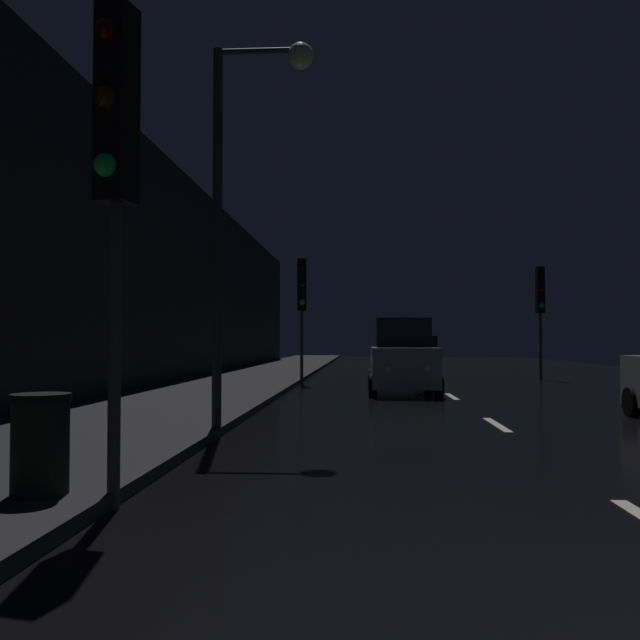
{
  "coord_description": "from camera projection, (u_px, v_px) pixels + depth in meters",
  "views": [
    {
      "loc": [
        -2.49,
        -2.86,
        1.57
      ],
      "look_at": [
        -3.75,
        17.05,
        2.19
      ],
      "focal_mm": 38.64,
      "sensor_mm": 36.0,
      "label": 1
    }
  ],
  "objects": [
    {
      "name": "car_distant_taillights",
      "position": [
        425.0,
        352.0,
        43.46
      ],
      "size": [
        1.74,
        3.76,
        1.9
      ],
      "rotation": [
        0.0,
        0.0,
        1.57
      ],
      "color": "#0F3819",
      "rests_on": "ground"
    },
    {
      "name": "lane_centerline",
      "position": [
        440.0,
        389.0,
        22.31
      ],
      "size": [
        0.16,
        35.76,
        0.01
      ],
      "color": "beige",
      "rests_on": "ground"
    },
    {
      "name": "sidewalk_left",
      "position": [
        250.0,
        378.0,
        27.54
      ],
      "size": [
        4.4,
        84.0,
        0.15
      ],
      "primitive_type": "cube",
      "color": "#28282B",
      "rests_on": "ground"
    },
    {
      "name": "car_approaching_headlights",
      "position": [
        402.0,
        359.0,
        20.89
      ],
      "size": [
        2.07,
        4.49,
        2.26
      ],
      "rotation": [
        0.0,
        0.0,
        -1.57
      ],
      "color": "#A5A8AD",
      "rests_on": "ground"
    },
    {
      "name": "traffic_light_near_left",
      "position": [
        115.0,
        141.0,
        6.52
      ],
      "size": [
        0.37,
        0.48,
        4.78
      ],
      "rotation": [
        0.0,
        0.0,
        -1.78
      ],
      "color": "#38383A",
      "rests_on": "ground"
    },
    {
      "name": "ground",
      "position": [
        427.0,
        381.0,
        27.09
      ],
      "size": [
        26.47,
        84.0,
        0.02
      ],
      "primitive_type": "cube",
      "color": "black"
    },
    {
      "name": "traffic_light_far_right",
      "position": [
        540.0,
        298.0,
        28.08
      ],
      "size": [
        0.32,
        0.46,
        4.62
      ],
      "rotation": [
        0.0,
        0.0,
        -1.53
      ],
      "color": "#38383A",
      "rests_on": "ground"
    },
    {
      "name": "building_facade_left",
      "position": [
        161.0,
        273.0,
        24.33
      ],
      "size": [
        0.8,
        63.0,
        7.96
      ],
      "primitive_type": "cube",
      "color": "black",
      "rests_on": "ground"
    },
    {
      "name": "trash_bin_curbside",
      "position": [
        40.0,
        443.0,
        6.39
      ],
      "size": [
        0.55,
        0.55,
        0.93
      ],
      "color": "black",
      "rests_on": "sidewalk_left"
    },
    {
      "name": "streetlamp_overhead",
      "position": [
        246.0,
        171.0,
        11.52
      ],
      "size": [
        1.7,
        0.44,
        6.58
      ],
      "color": "#2D2D30",
      "rests_on": "ground"
    },
    {
      "name": "traffic_light_far_left",
      "position": [
        302.0,
        294.0,
        25.07
      ],
      "size": [
        0.36,
        0.48,
        4.58
      ],
      "rotation": [
        0.0,
        0.0,
        -1.39
      ],
      "color": "#38383A",
      "rests_on": "ground"
    }
  ]
}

